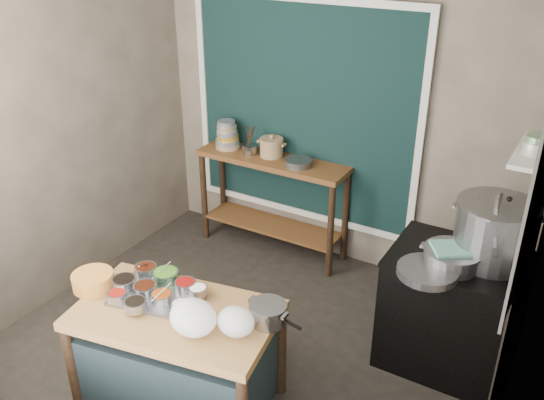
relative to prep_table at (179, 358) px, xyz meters
The scene contains 29 objects.
floor 0.84m from the prep_table, 85.65° to the left, with size 3.50×3.00×0.02m, color black.
back_wall 2.48m from the prep_table, 88.55° to the left, with size 3.50×0.02×2.80m, color #786B5C.
left_wall 2.12m from the prep_table, 156.23° to the left, with size 0.02×3.00×2.80m, color #786B5C.
right_wall 2.22m from the prep_table, 22.43° to the left, with size 0.02×3.00×2.80m, color #786B5C.
curtain_panel 2.44m from the prep_table, 97.52° to the left, with size 2.10×0.02×1.90m, color black.
curtain_frame 2.43m from the prep_table, 97.55° to the left, with size 2.22×0.03×2.02m, color beige, non-canonical shape.
soot_patch 2.30m from the prep_table, 37.92° to the left, with size 0.01×1.30×1.30m, color black.
wall_shelf 2.63m from the prep_table, 43.48° to the left, with size 0.22×0.70×0.03m, color beige.
prep_table is the anchor object (origin of this frame).
back_counter 2.09m from the prep_table, 103.65° to the left, with size 1.45×0.40×0.95m, color brown.
stove_block 1.92m from the prep_table, 42.73° to the left, with size 0.90×0.68×0.85m, color black.
stove_top 1.98m from the prep_table, 42.73° to the left, with size 0.92×0.69×0.03m, color black.
condiment_tray 0.44m from the prep_table, 164.10° to the left, with size 0.52×0.37×0.02m, color gray.
condiment_bowls 0.49m from the prep_table, 160.93° to the left, with size 0.61×0.49×0.07m.
yellow_basin 0.76m from the prep_table, behind, with size 0.27×0.27×0.10m, color #C27732.
saucepan 0.73m from the prep_table, 20.12° to the left, with size 0.23×0.23×0.13m, color gray, non-canonical shape.
plastic_bag_a 0.54m from the prep_table, 23.81° to the right, with size 0.29×0.24×0.22m, color white.
plastic_bag_b 0.64m from the prep_table, ahead, with size 0.23×0.19×0.17m, color white.
bowl_stack 2.37m from the prep_table, 115.94° to the left, with size 0.24×0.24×0.27m.
utensil_cup 2.23m from the prep_table, 109.82° to the left, with size 0.14×0.14×0.08m, color gray.
ceramic_crock 2.23m from the prep_table, 104.20° to the left, with size 0.23×0.23×0.15m, color olive, non-canonical shape.
wide_bowl 2.09m from the prep_table, 95.88° to the left, with size 0.24×0.24×0.06m, color gray.
stock_pot 2.20m from the prep_table, 41.10° to the left, with size 0.54×0.54×0.42m, color gray, non-canonical shape.
pot_lid 2.23m from the prep_table, 40.33° to the left, with size 0.49×0.49×0.02m, color gray.
steamer 1.89m from the prep_table, 40.39° to the left, with size 0.38×0.38×0.12m, color gray, non-canonical shape.
green_cloth 1.91m from the prep_table, 40.39° to the left, with size 0.26×0.20×0.02m, color #5CA892.
shallow_pan 1.69m from the prep_table, 37.72° to the left, with size 0.39×0.39×0.05m, color gray.
shelf_bowl_stack 2.60m from the prep_table, 41.67° to the left, with size 0.15×0.15×0.12m.
shelf_bowl_green 2.74m from the prep_table, 45.94° to the left, with size 0.15×0.15×0.05m, color gray.
Camera 1 is at (1.91, -2.92, 2.94)m, focal length 38.00 mm.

